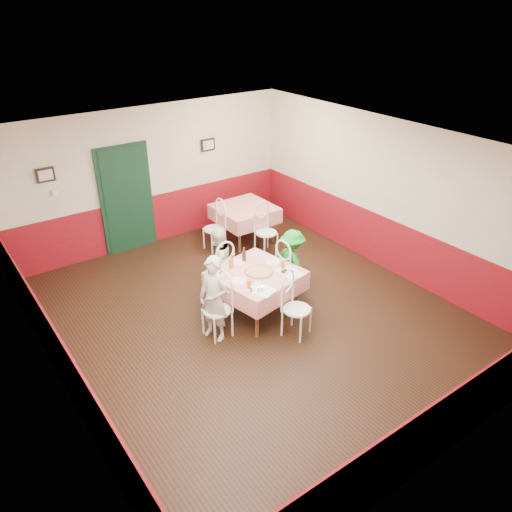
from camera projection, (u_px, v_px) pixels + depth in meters
floor at (253, 316)px, 8.13m from camera, size 7.00×7.00×0.00m
ceiling at (253, 147)px, 6.82m from camera, size 7.00×7.00×0.00m
back_wall at (152, 177)px, 9.98m from camera, size 6.00×0.10×2.80m
front_wall at (456, 365)px, 4.97m from camera, size 6.00×0.10×2.80m
left_wall at (48, 304)px, 5.93m from camera, size 0.10×7.00×2.80m
right_wall at (388, 197)px, 9.02m from camera, size 0.10×7.00×2.80m
wainscot_back at (156, 218)px, 10.40m from camera, size 6.00×0.03×1.00m
wainscot_front at (439, 429)px, 5.40m from camera, size 6.00×0.03×1.00m
wainscot_left at (63, 363)px, 6.36m from camera, size 0.03×7.00×1.00m
wainscot_right at (381, 241)px, 9.44m from camera, size 0.03×7.00×1.00m
door at (127, 200)px, 9.80m from camera, size 0.96×0.06×2.10m
picture_left at (45, 175)px, 8.71m from camera, size 0.32×0.03×0.26m
picture_right at (208, 145)px, 10.40m from camera, size 0.32×0.03×0.26m
thermostat at (55, 193)px, 8.92m from camera, size 0.10×0.03×0.10m
main_table at (256, 293)px, 8.06m from camera, size 1.42×1.42×0.77m
second_table at (245, 224)px, 10.46m from camera, size 1.13×1.13×0.77m
chair_left at (217, 310)px, 7.49m from camera, size 0.44×0.44×0.90m
chair_right at (290, 270)px, 8.57m from camera, size 0.45×0.45×0.90m
chair_far at (220, 271)px, 8.55m from camera, size 0.44×0.44×0.90m
chair_near at (297, 309)px, 7.51m from camera, size 0.55×0.55×0.90m
chair_second_a at (214, 229)px, 10.04m from camera, size 0.42×0.42×0.90m
chair_second_b at (266, 233)px, 9.89m from camera, size 0.42×0.42×0.90m
pizza at (259, 271)px, 7.88m from camera, size 0.51×0.51×0.03m
plate_left at (237, 281)px, 7.62m from camera, size 0.29×0.29×0.01m
plate_right at (273, 262)px, 8.17m from camera, size 0.29×0.29×0.01m
plate_far at (238, 262)px, 8.15m from camera, size 0.29×0.29×0.01m
glass_a at (249, 284)px, 7.42m from camera, size 0.09×0.09×0.15m
glass_b at (283, 265)px, 7.97m from camera, size 0.08×0.08×0.12m
glass_c at (231, 263)px, 7.98m from camera, size 0.10×0.10×0.15m
beer_bottle at (244, 255)px, 8.14m from camera, size 0.08×0.08×0.24m
shaker_a at (259, 290)px, 7.34m from camera, size 0.04×0.04×0.09m
shaker_b at (262, 289)px, 7.36m from camera, size 0.04×0.04×0.09m
shaker_c at (251, 289)px, 7.35m from camera, size 0.04×0.04×0.09m
menu_left at (261, 290)px, 7.42m from camera, size 0.41×0.47×0.00m
menu_right at (290, 272)px, 7.88m from camera, size 0.31×0.41×0.00m
wallet at (285, 271)px, 7.88m from camera, size 0.12×0.11×0.02m
diner_left at (214, 299)px, 7.35m from camera, size 0.49×0.58×1.36m
diner_far at (218, 262)px, 8.50m from camera, size 0.71×0.62×1.22m
diner_right at (292, 262)px, 8.54m from camera, size 0.47×0.78×1.17m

